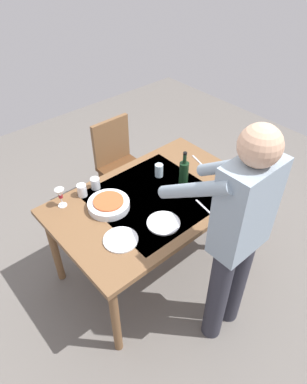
{
  "coord_description": "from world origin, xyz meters",
  "views": [
    {
      "loc": [
        1.29,
        1.47,
        2.46
      ],
      "look_at": [
        0.0,
        0.0,
        0.82
      ],
      "focal_mm": 32.47,
      "sensor_mm": 36.0,
      "label": 1
    }
  ],
  "objects_px": {
    "wine_glass_right": "(60,195)",
    "water_cup_far_left": "(95,183)",
    "wine_glass_left": "(222,175)",
    "serving_bowl_pasta": "(109,204)",
    "water_cup_near_right": "(159,170)",
    "dinner_plate_far": "(121,240)",
    "water_cup_near_left": "(82,190)",
    "dinner_plate_near": "(163,223)",
    "chair_near": "(118,160)",
    "person_server": "(237,233)",
    "wine_bottle": "(184,173)",
    "dining_table": "(154,205)"
  },
  "relations": [
    {
      "from": "water_cup_near_right",
      "to": "dinner_plate_near",
      "type": "bearing_deg",
      "value": 51.35
    },
    {
      "from": "water_cup_near_right",
      "to": "dinner_plate_far",
      "type": "bearing_deg",
      "value": 28.39
    },
    {
      "from": "wine_bottle",
      "to": "serving_bowl_pasta",
      "type": "distance_m",
      "value": 0.62
    },
    {
      "from": "water_cup_far_left",
      "to": "water_cup_near_left",
      "type": "bearing_deg",
      "value": 4.06
    },
    {
      "from": "water_cup_near_left",
      "to": "person_server",
      "type": "bearing_deg",
      "value": 109.68
    },
    {
      "from": "chair_near",
      "to": "wine_glass_left",
      "type": "relative_size",
      "value": 6.03
    },
    {
      "from": "wine_bottle",
      "to": "dinner_plate_far",
      "type": "xyz_separation_m",
      "value": [
        0.72,
        0.15,
        -0.1
      ]
    },
    {
      "from": "water_cup_far_left",
      "to": "serving_bowl_pasta",
      "type": "bearing_deg",
      "value": 77.72
    },
    {
      "from": "wine_glass_right",
      "to": "water_cup_near_left",
      "type": "relative_size",
      "value": 1.54
    },
    {
      "from": "dining_table",
      "to": "wine_bottle",
      "type": "distance_m",
      "value": 0.33
    },
    {
      "from": "wine_bottle",
      "to": "chair_near",
      "type": "bearing_deg",
      "value": -91.28
    },
    {
      "from": "wine_glass_right",
      "to": "water_cup_near_right",
      "type": "bearing_deg",
      "value": 165.62
    },
    {
      "from": "dining_table",
      "to": "water_cup_near_right",
      "type": "height_order",
      "value": "water_cup_near_right"
    },
    {
      "from": "wine_glass_right",
      "to": "water_cup_far_left",
      "type": "height_order",
      "value": "wine_glass_right"
    },
    {
      "from": "wine_bottle",
      "to": "dinner_plate_far",
      "type": "distance_m",
      "value": 0.74
    },
    {
      "from": "wine_glass_right",
      "to": "water_cup_far_left",
      "type": "relative_size",
      "value": 1.67
    },
    {
      "from": "chair_near",
      "to": "dinner_plate_far",
      "type": "xyz_separation_m",
      "value": [
        0.74,
        1.04,
        0.25
      ]
    },
    {
      "from": "water_cup_near_left",
      "to": "dinner_plate_near",
      "type": "distance_m",
      "value": 0.67
    },
    {
      "from": "wine_bottle",
      "to": "wine_glass_right",
      "type": "relative_size",
      "value": 1.96
    },
    {
      "from": "chair_near",
      "to": "wine_glass_right",
      "type": "relative_size",
      "value": 6.03
    },
    {
      "from": "person_server",
      "to": "wine_glass_right",
      "type": "distance_m",
      "value": 1.24
    },
    {
      "from": "chair_near",
      "to": "serving_bowl_pasta",
      "type": "distance_m",
      "value": 0.99
    },
    {
      "from": "water_cup_near_left",
      "to": "wine_bottle",
      "type": "bearing_deg",
      "value": 148.77
    },
    {
      "from": "person_server",
      "to": "water_cup_near_right",
      "type": "distance_m",
      "value": 0.94
    },
    {
      "from": "wine_glass_right",
      "to": "person_server",
      "type": "bearing_deg",
      "value": 117.14
    },
    {
      "from": "dinner_plate_far",
      "to": "water_cup_near_left",
      "type": "bearing_deg",
      "value": -96.08
    },
    {
      "from": "water_cup_near_left",
      "to": "wine_glass_left",
      "type": "bearing_deg",
      "value": 145.05
    },
    {
      "from": "dining_table",
      "to": "chair_near",
      "type": "relative_size",
      "value": 1.66
    },
    {
      "from": "wine_glass_right",
      "to": "water_cup_far_left",
      "type": "distance_m",
      "value": 0.3
    },
    {
      "from": "wine_glass_left",
      "to": "water_cup_near_right",
      "type": "bearing_deg",
      "value": -56.29
    },
    {
      "from": "wine_glass_right",
      "to": "water_cup_near_right",
      "type": "xyz_separation_m",
      "value": [
        -0.76,
        0.2,
        -0.05
      ]
    },
    {
      "from": "water_cup_near_right",
      "to": "water_cup_far_left",
      "type": "xyz_separation_m",
      "value": [
        0.47,
        -0.2,
        -0.01
      ]
    },
    {
      "from": "dining_table",
      "to": "wine_bottle",
      "type": "xyz_separation_m",
      "value": [
        -0.27,
        0.04,
        0.19
      ]
    },
    {
      "from": "dinner_plate_near",
      "to": "water_cup_far_left",
      "type": "bearing_deg",
      "value": -78.16
    },
    {
      "from": "chair_near",
      "to": "dinner_plate_near",
      "type": "relative_size",
      "value": 3.96
    },
    {
      "from": "person_server",
      "to": "dinner_plate_near",
      "type": "relative_size",
      "value": 7.34
    },
    {
      "from": "water_cup_near_right",
      "to": "person_server",
      "type": "bearing_deg",
      "value": 77.63
    },
    {
      "from": "wine_glass_left",
      "to": "serving_bowl_pasta",
      "type": "bearing_deg",
      "value": -24.65
    },
    {
      "from": "wine_glass_left",
      "to": "water_cup_near_right",
      "type": "xyz_separation_m",
      "value": [
        0.27,
        -0.41,
        -0.05
      ]
    },
    {
      "from": "person_server",
      "to": "wine_glass_right",
      "type": "relative_size",
      "value": 11.19
    },
    {
      "from": "dining_table",
      "to": "dinner_plate_far",
      "type": "bearing_deg",
      "value": 22.3
    },
    {
      "from": "wine_glass_right",
      "to": "dinner_plate_far",
      "type": "distance_m",
      "value": 0.57
    },
    {
      "from": "person_server",
      "to": "wine_glass_left",
      "type": "height_order",
      "value": "person_server"
    },
    {
      "from": "person_server",
      "to": "wine_glass_left",
      "type": "relative_size",
      "value": 11.19
    },
    {
      "from": "person_server",
      "to": "dinner_plate_far",
      "type": "distance_m",
      "value": 0.74
    },
    {
      "from": "wine_bottle",
      "to": "water_cup_near_left",
      "type": "bearing_deg",
      "value": -31.23
    },
    {
      "from": "wine_glass_left",
      "to": "chair_near",
      "type": "bearing_deg",
      "value": -80.39
    },
    {
      "from": "water_cup_far_left",
      "to": "wine_glass_right",
      "type": "bearing_deg",
      "value": 1.58
    },
    {
      "from": "chair_near",
      "to": "dinner_plate_far",
      "type": "bearing_deg",
      "value": 54.58
    },
    {
      "from": "chair_near",
      "to": "dinner_plate_far",
      "type": "distance_m",
      "value": 1.3
    }
  ]
}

